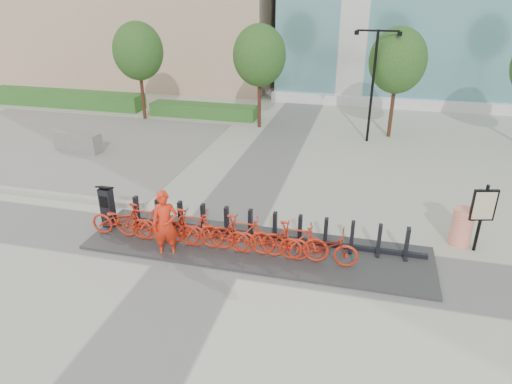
% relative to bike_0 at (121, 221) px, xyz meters
% --- Properties ---
extents(ground, '(120.00, 120.00, 0.00)m').
position_rel_bike_0_xyz_m(ground, '(2.60, 0.05, -0.57)').
color(ground, '#B5B69C').
extents(gravel_patch, '(14.00, 14.00, 0.00)m').
position_rel_bike_0_xyz_m(gravel_patch, '(-7.40, 7.05, -0.57)').
color(gravel_patch, slate).
rests_on(gravel_patch, ground).
extents(hedge_a, '(10.00, 1.40, 0.90)m').
position_rel_bike_0_xyz_m(hedge_a, '(-11.40, 13.55, -0.12)').
color(hedge_a, '#32682D').
rests_on(hedge_a, ground).
extents(hedge_b, '(6.00, 1.20, 0.70)m').
position_rel_bike_0_xyz_m(hedge_b, '(-2.40, 13.25, -0.22)').
color(hedge_b, '#32682D').
rests_on(hedge_b, ground).
extents(tree_0, '(2.60, 2.60, 5.10)m').
position_rel_bike_0_xyz_m(tree_0, '(-5.40, 12.05, 3.02)').
color(tree_0, '#352012').
rests_on(tree_0, ground).
extents(tree_1, '(2.60, 2.60, 5.10)m').
position_rel_bike_0_xyz_m(tree_1, '(1.10, 12.05, 3.02)').
color(tree_1, '#352012').
rests_on(tree_1, ground).
extents(tree_2, '(2.60, 2.60, 5.10)m').
position_rel_bike_0_xyz_m(tree_2, '(7.60, 12.05, 3.02)').
color(tree_2, '#352012').
rests_on(tree_2, ground).
extents(streetlamp, '(2.00, 0.20, 5.00)m').
position_rel_bike_0_xyz_m(streetlamp, '(6.60, 11.05, 2.56)').
color(streetlamp, black).
rests_on(streetlamp, ground).
extents(dock_pad, '(9.60, 2.40, 0.08)m').
position_rel_bike_0_xyz_m(dock_pad, '(3.90, 0.35, -0.53)').
color(dock_pad, '#313131').
rests_on(dock_pad, ground).
extents(dock_rail_posts, '(8.02, 0.50, 0.85)m').
position_rel_bike_0_xyz_m(dock_rail_posts, '(3.96, 0.82, -0.07)').
color(dock_rail_posts, black).
rests_on(dock_rail_posts, dock_pad).
extents(bike_0, '(1.88, 0.66, 0.99)m').
position_rel_bike_0_xyz_m(bike_0, '(0.00, 0.00, 0.00)').
color(bike_0, '#AC2410').
rests_on(bike_0, dock_pad).
extents(bike_1, '(1.83, 0.52, 1.10)m').
position_rel_bike_0_xyz_m(bike_1, '(0.72, 0.00, 0.05)').
color(bike_1, '#AC2410').
rests_on(bike_1, dock_pad).
extents(bike_2, '(1.88, 0.66, 0.99)m').
position_rel_bike_0_xyz_m(bike_2, '(1.44, 0.00, 0.00)').
color(bike_2, '#AC2410').
rests_on(bike_2, dock_pad).
extents(bike_3, '(1.83, 0.52, 1.10)m').
position_rel_bike_0_xyz_m(bike_3, '(2.16, 0.00, 0.05)').
color(bike_3, '#AC2410').
rests_on(bike_3, dock_pad).
extents(bike_4, '(1.88, 0.66, 0.99)m').
position_rel_bike_0_xyz_m(bike_4, '(2.88, 0.00, 0.00)').
color(bike_4, '#AC2410').
rests_on(bike_4, dock_pad).
extents(bike_5, '(1.83, 0.52, 1.10)m').
position_rel_bike_0_xyz_m(bike_5, '(3.60, 0.00, 0.05)').
color(bike_5, '#AC2410').
rests_on(bike_5, dock_pad).
extents(bike_6, '(1.88, 0.66, 0.99)m').
position_rel_bike_0_xyz_m(bike_6, '(4.32, 0.00, 0.00)').
color(bike_6, '#AC2410').
rests_on(bike_6, dock_pad).
extents(bike_7, '(1.83, 0.52, 1.10)m').
position_rel_bike_0_xyz_m(bike_7, '(5.04, 0.00, 0.05)').
color(bike_7, '#AC2410').
rests_on(bike_7, dock_pad).
extents(bike_8, '(1.88, 0.66, 0.99)m').
position_rel_bike_0_xyz_m(bike_8, '(5.76, 0.00, 0.00)').
color(bike_8, '#AC2410').
rests_on(bike_8, dock_pad).
extents(kiosk, '(0.42, 0.36, 1.35)m').
position_rel_bike_0_xyz_m(kiosk, '(-0.70, 0.46, 0.15)').
color(kiosk, black).
rests_on(kiosk, dock_pad).
extents(worker_red, '(0.81, 0.66, 1.91)m').
position_rel_bike_0_xyz_m(worker_red, '(1.65, -0.54, 0.38)').
color(worker_red, red).
rests_on(worker_red, ground).
extents(construction_barrel, '(0.59, 0.59, 1.11)m').
position_rel_bike_0_xyz_m(construction_barrel, '(9.43, 2.04, -0.02)').
color(construction_barrel, '#F43100').
rests_on(construction_barrel, ground).
extents(jersey_barrier, '(2.26, 0.87, 0.85)m').
position_rel_bike_0_xyz_m(jersey_barrier, '(-5.78, 6.43, -0.15)').
color(jersey_barrier, gray).
rests_on(jersey_barrier, ground).
extents(map_sign, '(0.65, 0.26, 1.99)m').
position_rel_bike_0_xyz_m(map_sign, '(9.81, 1.81, 0.74)').
color(map_sign, black).
rests_on(map_sign, ground).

